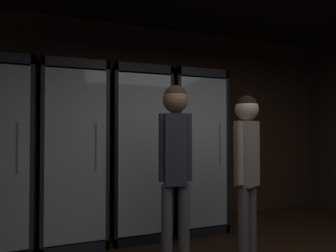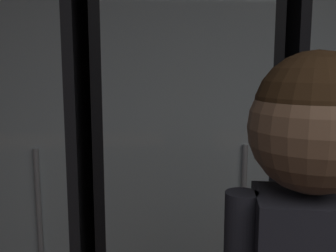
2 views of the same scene
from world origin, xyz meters
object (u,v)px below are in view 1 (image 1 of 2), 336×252
Objects in this scene: cooler_center at (140,153)px; shopper_near at (175,155)px; cooler_far_left at (6,157)px; cooler_left at (78,155)px; cooler_right at (193,152)px; shopper_far at (247,160)px.

shopper_near is at bearing -84.46° from cooler_center.
cooler_left is at bearing 0.06° from cooler_far_left.
cooler_right is at bearing -0.10° from cooler_center.
shopper_near is (0.86, -1.11, 0.08)m from cooler_left.
cooler_left is 1.00× the size of cooler_right.
shopper_near reaches higher than shopper_far.
cooler_center is at bearing 179.90° from cooler_right.
cooler_center reaches higher than shopper_near.
cooler_far_left is 1.00× the size of cooler_center.
cooler_right reaches higher than shopper_far.
cooler_far_left is at bearing -179.95° from cooler_center.
shopper_far is at bearing -6.02° from shopper_near.
cooler_left reaches higher than shopper_far.
cooler_center is (0.75, 0.00, 0.01)m from cooler_left.
cooler_center is 1.12m from shopper_near.
cooler_far_left is 1.51m from cooler_center.
shopper_near is 0.69m from shopper_far.
cooler_far_left is at bearing -179.94° from cooler_left.
shopper_near is (-0.65, -1.11, 0.08)m from cooler_right.
cooler_far_left is 1.27× the size of shopper_far.
cooler_left is 1.27× the size of shopper_far.
cooler_far_left reaches higher than shopper_near.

